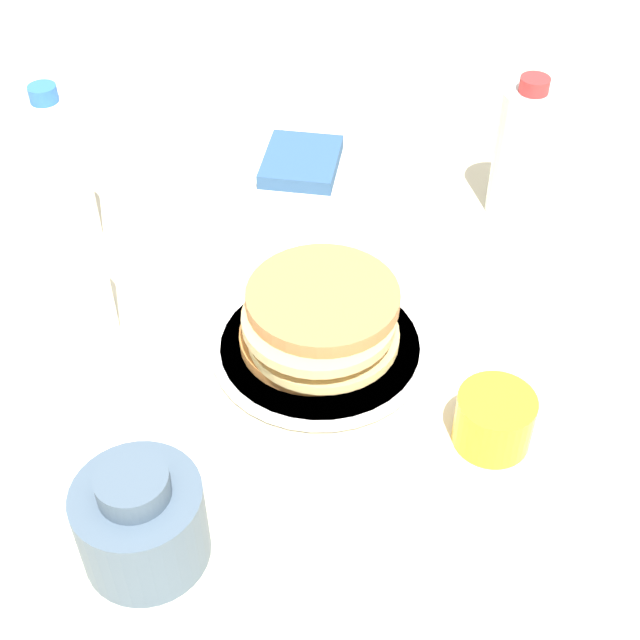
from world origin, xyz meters
TOP-DOWN VIEW (x-y plane):
  - ground_plane at (0.00, 0.00)m, footprint 4.00×4.00m
  - plate at (-0.01, -0.02)m, footprint 0.23×0.23m
  - pancake_stack at (-0.00, -0.02)m, footprint 0.17×0.17m
  - juice_glass at (-0.17, -0.14)m, footprint 0.08×0.08m
  - cream_jug at (-0.19, 0.20)m, footprint 0.11×0.11m
  - water_bottle_near at (0.16, -0.33)m, footprint 0.07×0.07m
  - water_bottle_mid at (0.26, 0.21)m, footprint 0.06×0.06m
  - water_bottle_far at (0.09, 0.22)m, footprint 0.06×0.06m
  - napkin at (0.34, -0.10)m, footprint 0.15×0.14m

SIDE VIEW (x-z plane):
  - ground_plane at x=0.00m, z-range 0.00..0.00m
  - plate at x=-0.01m, z-range 0.00..0.01m
  - napkin at x=0.34m, z-range 0.00..0.02m
  - juice_glass at x=-0.17m, z-range 0.00..0.06m
  - pancake_stack at x=0.00m, z-range 0.01..0.08m
  - cream_jug at x=-0.19m, z-range -0.01..0.10m
  - water_bottle_near at x=0.16m, z-range -0.01..0.18m
  - water_bottle_far at x=0.09m, z-range -0.01..0.19m
  - water_bottle_mid at x=0.26m, z-range -0.01..0.21m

